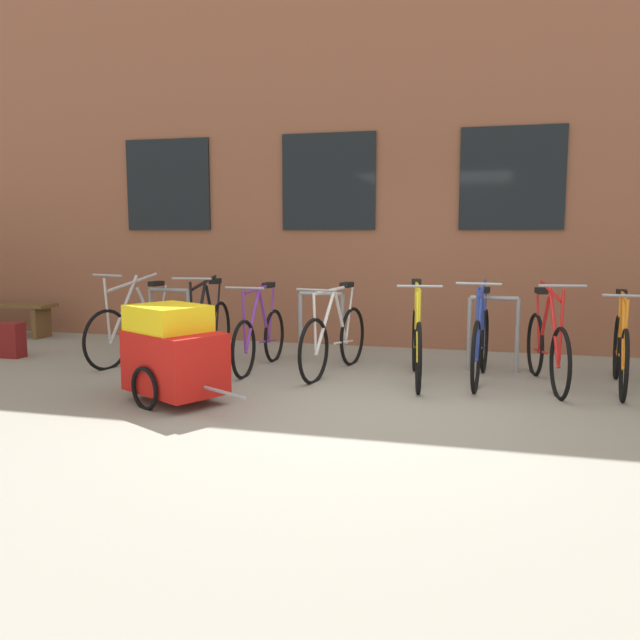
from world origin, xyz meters
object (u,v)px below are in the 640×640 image
Objects in this scene: bike_trailer at (173,353)px; backpack at (12,340)px; bicycle_black at (207,334)px; bicycle_blue at (481,344)px; wooden_bench at (3,312)px; bicycle_white at (334,339)px; bicycle_purple at (260,337)px; bicycle_orange at (621,351)px; bicycle_silver at (139,330)px; bicycle_red at (547,348)px; bicycle_yellow at (417,343)px.

backpack is at bearing 153.75° from bike_trailer.
bicycle_black is 4.08× the size of backpack.
bicycle_blue is 1.04× the size of wooden_bench.
bicycle_white is 1.59m from bicycle_blue.
bicycle_orange is (3.85, 0.02, 0.02)m from bicycle_purple.
bicycle_black is (0.97, -0.15, 0.01)m from bicycle_silver.
bicycle_orange reaches higher than bike_trailer.
bicycle_white is at bearing -13.27° from wooden_bench.
bicycle_silver is 4.05m from bicycle_blue.
bicycle_blue is (2.47, 0.01, 0.03)m from bicycle_purple.
bicycle_purple is 1.58m from bicycle_silver.
bicycle_blue is 3.19m from bike_trailer.
bicycle_red reaches higher than wooden_bench.
bicycle_yellow is at bearing -4.27° from bicycle_purple.
bicycle_red reaches higher than bicycle_blue.
bicycle_yellow is 2.42m from bicycle_black.
bicycle_yellow is 0.68m from bicycle_blue.
bicycle_yellow is 2.55m from bike_trailer.
bicycle_blue reaches higher than bike_trailer.
bicycle_purple is 3.14m from bicycle_red.
wooden_bench is (-6.40, 1.43, -0.03)m from bicycle_yellow.
bicycle_blue is 3.99× the size of backpack.
bicycle_purple is at bearing -179.69° from bicycle_blue.
bicycle_purple is at bearing 10.40° from bicycle_black.
bike_trailer reaches higher than wooden_bench.
bicycle_orange is (2.96, 0.02, -0.00)m from bicycle_white.
backpack is (-2.99, 1.48, -0.24)m from bike_trailer.
bicycle_yellow is 1.33m from bicycle_red.
bicycle_red is at bearing -4.80° from bicycle_blue.
wooden_bench is at bearing 160.59° from bicycle_black.
bicycle_purple is 3.25m from backpack.
bicycle_orange is at bearing 2.78° from backpack.
bicycle_yellow is at bearing -8.34° from bicycle_white.
wooden_bench is at bearing 157.37° from bicycle_silver.
bicycle_blue is (4.05, -0.02, 0.00)m from bicycle_silver.
bicycle_white is at bearing -179.56° from bicycle_blue.
bicycle_silver is at bearing 179.20° from bicycle_white.
bicycle_purple is at bearing -179.75° from bicycle_orange.
bicycle_black is 1.07× the size of wooden_bench.
wooden_bench is (-4.33, 2.92, -0.10)m from bike_trailer.
bike_trailer is at bearing -148.96° from bicycle_blue.
bicycle_blue is 3.08m from bicycle_black.
bicycle_yellow reaches higher than backpack.
backpack is at bearing -47.11° from wooden_bench.
bicycle_blue is 1.37m from bicycle_orange.
bicycle_orange is 4.45m from bicycle_black.
bicycle_black is 2.65m from backpack.
bike_trailer is at bearing -24.84° from backpack.
bicycle_orange is 1.04× the size of wooden_bench.
bicycle_yellow is 6.56m from wooden_bench.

